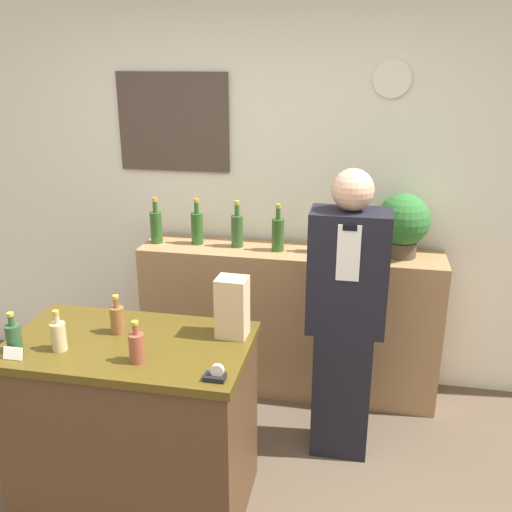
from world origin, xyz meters
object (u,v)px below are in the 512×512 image
paper_bag (232,307)px  tape_dispenser (216,375)px  potted_plant (403,222)px  shopkeeper (345,319)px

paper_bag → tape_dispenser: size_ratio=3.26×
potted_plant → tape_dispenser: (-0.79, -1.47, -0.28)m
shopkeeper → tape_dispenser: size_ratio=18.27×
potted_plant → paper_bag: size_ratio=1.35×
shopkeeper → paper_bag: shopkeeper is taller
paper_bag → tape_dispenser: (0.02, -0.40, -0.12)m
potted_plant → paper_bag: 1.36m
shopkeeper → paper_bag: (-0.52, -0.47, 0.24)m
shopkeeper → potted_plant: size_ratio=4.16×
shopkeeper → potted_plant: shopkeeper is taller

